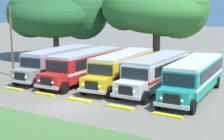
# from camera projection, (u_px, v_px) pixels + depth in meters

# --- Properties ---
(ground_plane) EXTENTS (220.00, 220.00, 0.00)m
(ground_plane) POSITION_uv_depth(u_px,v_px,m) (68.00, 106.00, 23.25)
(ground_plane) COLOR slate
(parked_bus_slot_0) EXTENTS (3.31, 10.93, 2.82)m
(parked_bus_slot_0) POSITION_uv_depth(u_px,v_px,m) (59.00, 61.00, 33.11)
(parked_bus_slot_0) COLOR #9E9993
(parked_bus_slot_0) RESTS_ON ground_plane
(parked_bus_slot_1) EXTENTS (2.86, 10.86, 2.82)m
(parked_bus_slot_1) POSITION_uv_depth(u_px,v_px,m) (86.00, 65.00, 31.05)
(parked_bus_slot_1) COLOR red
(parked_bus_slot_1) RESTS_ON ground_plane
(parked_bus_slot_2) EXTENTS (3.36, 10.94, 2.82)m
(parked_bus_slot_2) POSITION_uv_depth(u_px,v_px,m) (122.00, 67.00, 29.83)
(parked_bus_slot_2) COLOR yellow
(parked_bus_slot_2) RESTS_ON ground_plane
(parked_bus_slot_3) EXTENTS (2.68, 10.84, 2.82)m
(parked_bus_slot_3) POSITION_uv_depth(u_px,v_px,m) (157.00, 70.00, 28.12)
(parked_bus_slot_3) COLOR silver
(parked_bus_slot_3) RESTS_ON ground_plane
(parked_bus_slot_4) EXTENTS (3.01, 10.88, 2.82)m
(parked_bus_slot_4) POSITION_uv_depth(u_px,v_px,m) (194.00, 76.00, 25.98)
(parked_bus_slot_4) COLOR teal
(parked_bus_slot_4) RESTS_ON ground_plane
(curb_wheelstop_0) EXTENTS (2.00, 0.36, 0.15)m
(curb_wheelstop_0) POSITION_uv_depth(u_px,v_px,m) (13.00, 89.00, 27.92)
(curb_wheelstop_0) COLOR yellow
(curb_wheelstop_0) RESTS_ON ground_plane
(curb_wheelstop_1) EXTENTS (2.00, 0.36, 0.15)m
(curb_wheelstop_1) POSITION_uv_depth(u_px,v_px,m) (44.00, 94.00, 26.18)
(curb_wheelstop_1) COLOR yellow
(curb_wheelstop_1) RESTS_ON ground_plane
(curb_wheelstop_2) EXTENTS (2.00, 0.36, 0.15)m
(curb_wheelstop_2) POSITION_uv_depth(u_px,v_px,m) (80.00, 100.00, 24.45)
(curb_wheelstop_2) COLOR yellow
(curb_wheelstop_2) RESTS_ON ground_plane
(curb_wheelstop_3) EXTENTS (2.00, 0.36, 0.15)m
(curb_wheelstop_3) POSITION_uv_depth(u_px,v_px,m) (120.00, 107.00, 22.72)
(curb_wheelstop_3) COLOR yellow
(curb_wheelstop_3) RESTS_ON ground_plane
(curb_wheelstop_4) EXTENTS (2.00, 0.36, 0.15)m
(curb_wheelstop_4) POSITION_uv_depth(u_px,v_px,m) (168.00, 115.00, 20.98)
(curb_wheelstop_4) COLOR yellow
(curb_wheelstop_4) RESTS_ON ground_plane
(broad_shade_tree) EXTENTS (12.66, 11.51, 10.19)m
(broad_shade_tree) POSITION_uv_depth(u_px,v_px,m) (159.00, 12.00, 40.01)
(broad_shade_tree) COLOR brown
(broad_shade_tree) RESTS_ON ground_plane
(secondary_tree) EXTENTS (13.54, 12.71, 9.31)m
(secondary_tree) POSITION_uv_depth(u_px,v_px,m) (58.00, 16.00, 44.65)
(secondary_tree) COLOR brown
(secondary_tree) RESTS_ON ground_plane
(utility_pole) EXTENTS (1.80, 0.20, 7.12)m
(utility_pole) POSITION_uv_depth(u_px,v_px,m) (12.00, 39.00, 32.60)
(utility_pole) COLOR brown
(utility_pole) RESTS_ON ground_plane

